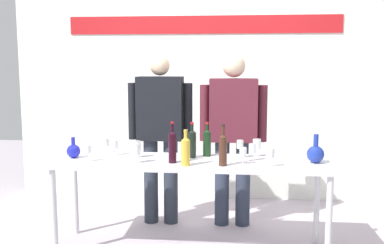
% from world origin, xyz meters
% --- Properties ---
extents(back_wall, '(4.42, 0.11, 3.00)m').
position_xyz_m(back_wall, '(0.00, 1.52, 1.50)').
color(back_wall, white).
rests_on(back_wall, ground).
extents(display_table, '(2.32, 0.58, 0.78)m').
position_xyz_m(display_table, '(0.00, 0.00, 0.71)').
color(display_table, silver).
rests_on(display_table, ground).
extents(decanter_blue_left, '(0.12, 0.12, 0.18)m').
position_xyz_m(decanter_blue_left, '(-1.01, -0.01, 0.84)').
color(decanter_blue_left, '#1E23B5').
rests_on(decanter_blue_left, display_table).
extents(decanter_blue_right, '(0.14, 0.14, 0.24)m').
position_xyz_m(decanter_blue_right, '(1.02, -0.01, 0.86)').
color(decanter_blue_right, navy).
rests_on(decanter_blue_right, display_table).
extents(presenter_left, '(0.63, 0.22, 1.66)m').
position_xyz_m(presenter_left, '(-0.35, 0.60, 0.95)').
color(presenter_left, '#272D38').
rests_on(presenter_left, ground).
extents(presenter_right, '(0.64, 0.22, 1.67)m').
position_xyz_m(presenter_right, '(0.35, 0.60, 0.97)').
color(presenter_right, '#293041').
rests_on(presenter_right, ground).
extents(wine_bottle_0, '(0.07, 0.07, 0.30)m').
position_xyz_m(wine_bottle_0, '(0.13, 0.17, 0.91)').
color(wine_bottle_0, black).
rests_on(wine_bottle_0, display_table).
extents(wine_bottle_1, '(0.06, 0.06, 0.33)m').
position_xyz_m(wine_bottle_1, '(0.28, -0.18, 0.92)').
color(wine_bottle_1, '#422419').
rests_on(wine_bottle_1, display_table).
extents(wine_bottle_2, '(0.07, 0.07, 0.31)m').
position_xyz_m(wine_bottle_2, '(0.01, 0.10, 0.91)').
color(wine_bottle_2, black).
rests_on(wine_bottle_2, display_table).
extents(wine_bottle_3, '(0.07, 0.07, 0.29)m').
position_xyz_m(wine_bottle_3, '(-0.02, -0.21, 0.90)').
color(wine_bottle_3, gold).
rests_on(wine_bottle_3, display_table).
extents(wine_bottle_4, '(0.06, 0.06, 0.34)m').
position_xyz_m(wine_bottle_4, '(-0.13, -0.11, 0.92)').
color(wine_bottle_4, black).
rests_on(wine_bottle_4, display_table).
extents(wine_glass_left_0, '(0.07, 0.07, 0.14)m').
position_xyz_m(wine_glass_left_0, '(-0.69, 0.13, 0.87)').
color(wine_glass_left_0, white).
rests_on(wine_glass_left_0, display_table).
extents(wine_glass_left_1, '(0.07, 0.07, 0.14)m').
position_xyz_m(wine_glass_left_1, '(-0.47, 0.06, 0.88)').
color(wine_glass_left_1, white).
rests_on(wine_glass_left_1, display_table).
extents(wine_glass_left_2, '(0.07, 0.07, 0.16)m').
position_xyz_m(wine_glass_left_2, '(-0.43, -0.14, 0.89)').
color(wine_glass_left_2, white).
rests_on(wine_glass_left_2, display_table).
extents(wine_glass_left_3, '(0.07, 0.07, 0.14)m').
position_xyz_m(wine_glass_left_3, '(-0.84, -0.13, 0.88)').
color(wine_glass_left_3, white).
rests_on(wine_glass_left_3, display_table).
extents(wine_glass_left_4, '(0.06, 0.06, 0.13)m').
position_xyz_m(wine_glass_left_4, '(-0.79, 0.22, 0.87)').
color(wine_glass_left_4, white).
rests_on(wine_glass_left_4, display_table).
extents(wine_glass_right_0, '(0.06, 0.06, 0.14)m').
position_xyz_m(wine_glass_right_0, '(0.52, 0.03, 0.88)').
color(wine_glass_right_0, white).
rests_on(wine_glass_right_0, display_table).
extents(wine_glass_right_1, '(0.06, 0.06, 0.16)m').
position_xyz_m(wine_glass_right_1, '(0.42, 0.12, 0.89)').
color(wine_glass_right_1, white).
rests_on(wine_glass_right_1, display_table).
extents(wine_glass_right_2, '(0.06, 0.06, 0.15)m').
position_xyz_m(wine_glass_right_2, '(0.65, -0.18, 0.88)').
color(wine_glass_right_2, white).
rests_on(wine_glass_right_2, display_table).
extents(wine_glass_right_3, '(0.07, 0.07, 0.15)m').
position_xyz_m(wine_glass_right_3, '(0.56, 0.19, 0.89)').
color(wine_glass_right_3, white).
rests_on(wine_glass_right_3, display_table).
extents(wine_glass_right_4, '(0.06, 0.06, 0.14)m').
position_xyz_m(wine_glass_right_4, '(0.44, -0.11, 0.88)').
color(wine_glass_right_4, white).
rests_on(wine_glass_right_4, display_table).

